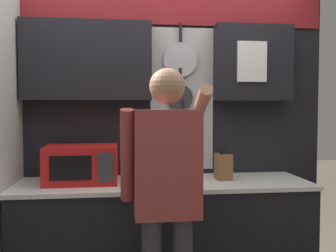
# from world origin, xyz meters

# --- Properties ---
(base_cabinet_counter) EXTENTS (2.16, 0.64, 0.91)m
(base_cabinet_counter) POSITION_xyz_m (0.00, -0.00, 0.45)
(base_cabinet_counter) COLOR black
(base_cabinet_counter) RESTS_ON ground_plane
(back_wall_unit) EXTENTS (2.73, 0.22, 2.45)m
(back_wall_unit) POSITION_xyz_m (-0.01, 0.29, 1.48)
(back_wall_unit) COLOR black
(back_wall_unit) RESTS_ON ground_plane
(microwave) EXTENTS (0.52, 0.36, 0.27)m
(microwave) POSITION_xyz_m (-0.60, 0.03, 1.05)
(microwave) COLOR red
(microwave) RESTS_ON base_cabinet_counter
(knife_block) EXTENTS (0.11, 0.15, 0.27)m
(knife_block) POSITION_xyz_m (0.46, 0.03, 1.02)
(knife_block) COLOR brown
(knife_block) RESTS_ON base_cabinet_counter
(utensil_crock) EXTENTS (0.13, 0.13, 0.35)m
(utensil_crock) POSITION_xyz_m (-0.00, 0.03, 0.99)
(utensil_crock) COLOR white
(utensil_crock) RESTS_ON base_cabinet_counter
(person) EXTENTS (0.54, 0.61, 1.69)m
(person) POSITION_xyz_m (-0.05, -0.59, 1.01)
(person) COLOR #383842
(person) RESTS_ON ground_plane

